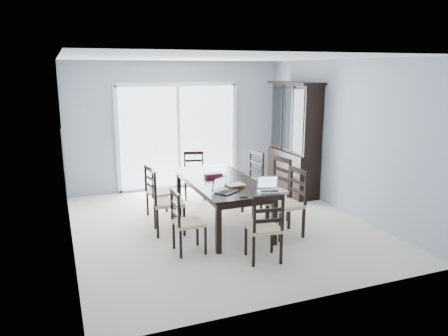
{
  "coord_description": "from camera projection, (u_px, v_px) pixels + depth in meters",
  "views": [
    {
      "loc": [
        -2.35,
        -6.17,
        2.45
      ],
      "look_at": [
        0.05,
        0.0,
        0.93
      ],
      "focal_mm": 35.0,
      "sensor_mm": 36.0,
      "label": 1
    }
  ],
  "objects": [
    {
      "name": "chair_right_near",
      "position": [
        291.0,
        195.0,
        6.47
      ],
      "size": [
        0.47,
        0.46,
        1.17
      ],
      "rotation": [
        0.0,
        0.0,
        1.62
      ],
      "color": "black",
      "rests_on": "floor"
    },
    {
      "name": "chair_right_far",
      "position": [
        251.0,
        173.0,
        7.79
      ],
      "size": [
        0.52,
        0.51,
        1.17
      ],
      "rotation": [
        0.0,
        0.0,
        1.73
      ],
      "color": "black",
      "rests_on": "floor"
    },
    {
      "name": "wall_right",
      "position": [
        343.0,
        137.0,
        7.48
      ],
      "size": [
        0.02,
        5.0,
        2.6
      ],
      "primitive_type": "cube",
      "color": "#8F9BAB",
      "rests_on": "floor"
    },
    {
      "name": "wall_left",
      "position": [
        66.0,
        155.0,
        5.9
      ],
      "size": [
        0.02,
        5.0,
        2.6
      ],
      "primitive_type": "cube",
      "color": "#8F9BAB",
      "rests_on": "floor"
    },
    {
      "name": "back_wall",
      "position": [
        178.0,
        126.0,
        8.96
      ],
      "size": [
        4.5,
        0.02,
        2.6
      ],
      "primitive_type": "cube",
      "color": "#8F9BAB",
      "rests_on": "floor"
    },
    {
      "name": "chair_right_mid",
      "position": [
        276.0,
        182.0,
        7.15
      ],
      "size": [
        0.53,
        0.52,
        1.19
      ],
      "rotation": [
        0.0,
        0.0,
        1.75
      ],
      "color": "black",
      "rests_on": "floor"
    },
    {
      "name": "chair_left_mid",
      "position": [
        162.0,
        194.0,
        6.52
      ],
      "size": [
        0.5,
        0.49,
        1.16
      ],
      "rotation": [
        0.0,
        0.0,
        -1.69
      ],
      "color": "black",
      "rests_on": "floor"
    },
    {
      "name": "railing",
      "position": [
        157.0,
        146.0,
        10.95
      ],
      "size": [
        4.5,
        0.06,
        1.1
      ],
      "primitive_type": "cube",
      "color": "#99999E",
      "rests_on": "balcony"
    },
    {
      "name": "chair_end_far",
      "position": [
        194.0,
        170.0,
        8.39
      ],
      "size": [
        0.47,
        0.48,
        1.03
      ],
      "rotation": [
        0.0,
        0.0,
        2.89
      ],
      "color": "black",
      "rests_on": "floor"
    },
    {
      "name": "chair_end_near",
      "position": [
        266.0,
        221.0,
        5.51
      ],
      "size": [
        0.46,
        0.47,
        1.07
      ],
      "rotation": [
        0.0,
        0.0,
        -0.15
      ],
      "color": "black",
      "rests_on": "floor"
    },
    {
      "name": "hot_tub",
      "position": [
        143.0,
        160.0,
        9.75
      ],
      "size": [
        1.84,
        1.67,
        0.89
      ],
      "rotation": [
        0.0,
        0.0,
        -0.08
      ],
      "color": "brown",
      "rests_on": "balcony"
    },
    {
      "name": "chair_left_far",
      "position": [
        155.0,
        186.0,
        7.23
      ],
      "size": [
        0.45,
        0.44,
        1.02
      ],
      "rotation": [
        0.0,
        0.0,
        -1.41
      ],
      "color": "black",
      "rests_on": "floor"
    },
    {
      "name": "dining_table",
      "position": [
        221.0,
        184.0,
        6.83
      ],
      "size": [
        1.0,
        2.2,
        0.75
      ],
      "color": "black",
      "rests_on": "floor"
    },
    {
      "name": "laptop_dark",
      "position": [
        227.0,
        189.0,
        6.1
      ],
      "size": [
        0.37,
        0.34,
        0.21
      ],
      "rotation": [
        0.0,
        0.0,
        0.56
      ],
      "color": "black",
      "rests_on": "dining_table"
    },
    {
      "name": "china_hutch",
      "position": [
        294.0,
        140.0,
        8.59
      ],
      "size": [
        0.5,
        1.38,
        2.2
      ],
      "color": "black",
      "rests_on": "floor"
    },
    {
      "name": "floor",
      "position": [
        221.0,
        225.0,
        6.98
      ],
      "size": [
        5.0,
        5.0,
        0.0
      ],
      "primitive_type": "plane",
      "color": "beige",
      "rests_on": "ground"
    },
    {
      "name": "game_box",
      "position": [
        213.0,
        175.0,
        6.94
      ],
      "size": [
        0.28,
        0.15,
        0.07
      ],
      "primitive_type": "cube",
      "rotation": [
        0.0,
        0.0,
        -0.04
      ],
      "color": "#440D19",
      "rests_on": "dining_table"
    },
    {
      "name": "chair_left_near",
      "position": [
        183.0,
        215.0,
        5.82
      ],
      "size": [
        0.4,
        0.38,
        1.01
      ],
      "rotation": [
        0.0,
        0.0,
        -1.56
      ],
      "color": "black",
      "rests_on": "floor"
    },
    {
      "name": "laptop_silver",
      "position": [
        269.0,
        189.0,
        6.13
      ],
      "size": [
        0.35,
        0.28,
        0.21
      ],
      "rotation": [
        0.0,
        0.0,
        -0.27
      ],
      "color": "silver",
      "rests_on": "dining_table"
    },
    {
      "name": "sliding_door",
      "position": [
        178.0,
        136.0,
        8.99
      ],
      "size": [
        2.52,
        0.05,
        2.18
      ],
      "color": "silver",
      "rests_on": "floor"
    },
    {
      "name": "ceiling",
      "position": [
        221.0,
        58.0,
        6.4
      ],
      "size": [
        5.0,
        5.0,
        0.0
      ],
      "primitive_type": "plane",
      "rotation": [
        3.14,
        0.0,
        0.0
      ],
      "color": "white",
      "rests_on": "back_wall"
    },
    {
      "name": "book_stack",
      "position": [
        235.0,
        185.0,
        6.4
      ],
      "size": [
        0.28,
        0.22,
        0.04
      ],
      "rotation": [
        0.0,
        0.0,
        -0.04
      ],
      "color": "maroon",
      "rests_on": "dining_table"
    },
    {
      "name": "balcony",
      "position": [
        168.0,
        178.0,
        10.17
      ],
      "size": [
        4.5,
        2.0,
        0.1
      ],
      "primitive_type": "cube",
      "color": "gray",
      "rests_on": "ground"
    },
    {
      "name": "cell_phone",
      "position": [
        244.0,
        197.0,
        5.88
      ],
      "size": [
        0.12,
        0.08,
        0.01
      ],
      "primitive_type": "cube",
      "rotation": [
        0.0,
        0.0,
        -0.37
      ],
      "color": "black",
      "rests_on": "dining_table"
    }
  ]
}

